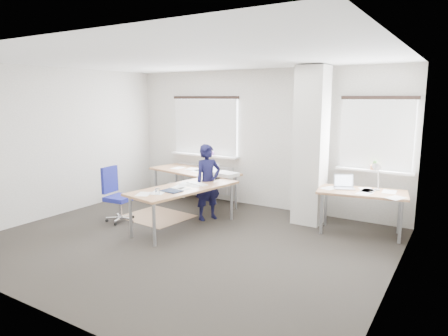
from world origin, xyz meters
The scene contains 8 objects.
ground centered at (0.00, 0.00, 0.00)m, with size 6.00×6.00×0.00m, color #292421.
room_shell centered at (0.18, 0.45, 1.75)m, with size 6.04×5.04×2.82m.
floor_mat centered at (-1.27, 0.75, 0.00)m, with size 1.20×1.01×0.01m, color #987353.
white_crate centered at (-1.97, 2.25, 0.14)m, with size 0.46×0.32×0.27m, color white.
desk_main centered at (-0.75, 1.17, 0.69)m, with size 2.40×2.98×0.96m.
desk_side centered at (2.25, 1.80, 0.69)m, with size 1.50×0.93×1.22m.
task_chair centered at (-1.66, 0.16, 0.28)m, with size 0.55×0.54×1.01m.
person centered at (-0.36, 1.15, 0.70)m, with size 0.51×0.34×1.40m, color black.
Camera 1 is at (3.67, -4.81, 2.25)m, focal length 32.00 mm.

